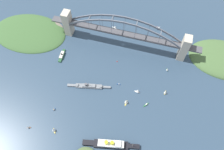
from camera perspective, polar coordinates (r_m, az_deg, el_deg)
ground_plane at (r=424.05m, az=3.02°, el=8.41°), size 1400.00×1400.00×0.00m
harbor_arch_bridge at (r=401.23m, az=3.22°, el=11.14°), size 289.80×19.17×67.83m
headland_east_shore at (r=475.67m, az=-21.37°, el=10.81°), size 156.16×105.32×16.82m
ocean_liner at (r=330.20m, az=-0.37°, el=-18.46°), size 86.42×24.49×18.05m
naval_cruiser at (r=370.16m, az=-6.45°, el=-3.02°), size 76.21×20.68×15.56m
harbor_ferry_steamer at (r=415.08m, az=-13.61°, el=5.24°), size 8.38×30.71×7.82m
seaplane_taxiing_near_bridge at (r=460.50m, az=12.46°, el=12.47°), size 8.06×8.40×4.73m
seaplane_second_in_formation at (r=450.69m, az=0.65°, el=12.82°), size 9.43×7.70×4.87m
small_boat_0 at (r=362.07m, az=-15.75°, el=-8.94°), size 4.46×5.90×7.30m
small_boat_1 at (r=371.77m, az=14.47°, el=-4.59°), size 5.47×8.63×9.73m
small_boat_2 at (r=353.15m, az=3.96°, el=-7.26°), size 6.28×10.85×10.63m
small_boat_3 at (r=371.65m, az=1.85°, el=-2.54°), size 7.20×1.87×2.14m
small_boat_4 at (r=359.06m, az=9.34°, el=-8.02°), size 7.99×9.98×2.62m
small_boat_5 at (r=348.65m, az=-15.77°, el=-14.24°), size 8.09×8.62×9.92m
small_boat_6 at (r=364.39m, az=-22.11°, el=-13.13°), size 6.62×5.00×6.70m
small_boat_7 at (r=397.62m, az=14.96°, el=1.48°), size 4.74×6.03×7.12m
small_boat_8 at (r=364.07m, az=7.11°, el=-4.35°), size 10.05×5.54×9.37m
channel_marker_buoy at (r=397.38m, az=1.43°, el=3.82°), size 2.20×2.20×2.75m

